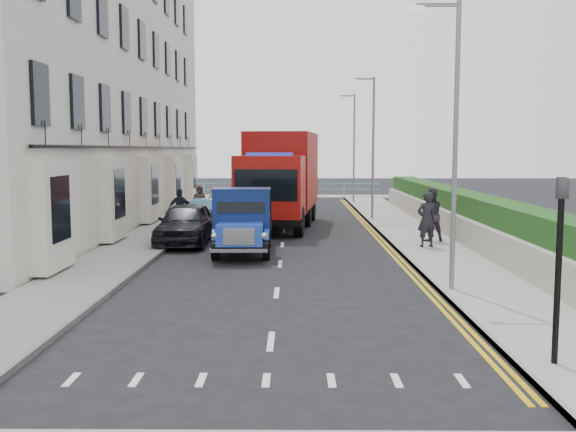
% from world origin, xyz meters
% --- Properties ---
extents(ground, '(120.00, 120.00, 0.00)m').
position_xyz_m(ground, '(0.00, 0.00, 0.00)').
color(ground, black).
rests_on(ground, ground).
extents(pavement_west, '(2.40, 38.00, 0.12)m').
position_xyz_m(pavement_west, '(-5.20, 9.00, 0.06)').
color(pavement_west, gray).
rests_on(pavement_west, ground).
extents(pavement_east, '(2.60, 38.00, 0.12)m').
position_xyz_m(pavement_east, '(5.30, 9.00, 0.06)').
color(pavement_east, gray).
rests_on(pavement_east, ground).
extents(promenade, '(30.00, 2.50, 0.12)m').
position_xyz_m(promenade, '(0.00, 29.00, 0.06)').
color(promenade, gray).
rests_on(promenade, ground).
extents(sea_plane, '(120.00, 120.00, 0.00)m').
position_xyz_m(sea_plane, '(0.00, 60.00, 0.00)').
color(sea_plane, slate).
rests_on(sea_plane, ground).
extents(terrace_west, '(6.31, 30.20, 14.25)m').
position_xyz_m(terrace_west, '(-9.47, 13.00, 7.17)').
color(terrace_west, silver).
rests_on(terrace_west, ground).
extents(garden_east, '(1.45, 28.00, 1.75)m').
position_xyz_m(garden_east, '(7.21, 9.00, 0.90)').
color(garden_east, '#B2AD9E').
rests_on(garden_east, ground).
extents(seafront_railing, '(13.00, 0.08, 1.11)m').
position_xyz_m(seafront_railing, '(0.00, 28.20, 0.58)').
color(seafront_railing, '#59B2A5').
rests_on(seafront_railing, ground).
extents(lamp_near, '(1.23, 0.18, 7.00)m').
position_xyz_m(lamp_near, '(4.18, -2.00, 4.00)').
color(lamp_near, slate).
rests_on(lamp_near, ground).
extents(lamp_mid, '(1.23, 0.18, 7.00)m').
position_xyz_m(lamp_mid, '(4.18, 14.00, 4.00)').
color(lamp_mid, slate).
rests_on(lamp_mid, ground).
extents(lamp_far, '(1.23, 0.18, 7.00)m').
position_xyz_m(lamp_far, '(4.18, 24.00, 4.00)').
color(lamp_far, slate).
rests_on(lamp_far, ground).
extents(traffic_signal, '(0.16, 0.20, 3.10)m').
position_xyz_m(traffic_signal, '(4.60, -7.50, 2.07)').
color(traffic_signal, black).
rests_on(traffic_signal, ground).
extents(bedford_lorry, '(1.99, 4.76, 2.22)m').
position_xyz_m(bedford_lorry, '(-1.28, 3.48, 1.02)').
color(bedford_lorry, black).
rests_on(bedford_lorry, ground).
extents(red_lorry, '(3.64, 8.41, 4.28)m').
position_xyz_m(red_lorry, '(-0.18, 11.49, 2.28)').
color(red_lorry, black).
rests_on(red_lorry, ground).
extents(parked_car_front, '(1.94, 4.59, 1.55)m').
position_xyz_m(parked_car_front, '(-3.60, 6.17, 0.77)').
color(parked_car_front, black).
rests_on(parked_car_front, ground).
extents(parked_car_mid, '(2.00, 4.37, 1.39)m').
position_xyz_m(parked_car_mid, '(-3.18, 9.53, 0.69)').
color(parked_car_mid, '#5793BB').
rests_on(parked_car_mid, ground).
extents(parked_car_rear, '(2.38, 5.30, 1.51)m').
position_xyz_m(parked_car_rear, '(-2.81, 12.40, 0.75)').
color(parked_car_rear, '#9A9B9F').
rests_on(parked_car_rear, ground).
extents(seafront_car_left, '(2.60, 4.96, 1.33)m').
position_xyz_m(seafront_car_left, '(-2.15, 21.77, 0.67)').
color(seafront_car_left, black).
rests_on(seafront_car_left, ground).
extents(seafront_car_right, '(2.24, 4.48, 1.47)m').
position_xyz_m(seafront_car_right, '(0.50, 20.00, 0.73)').
color(seafront_car_right, '#9A999E').
rests_on(seafront_car_right, ground).
extents(pedestrian_east_near, '(0.81, 0.65, 1.93)m').
position_xyz_m(pedestrian_east_near, '(5.05, 4.75, 1.08)').
color(pedestrian_east_near, black).
rests_on(pedestrian_east_near, pavement_east).
extents(pedestrian_east_far, '(1.07, 0.90, 1.97)m').
position_xyz_m(pedestrian_east_far, '(5.50, 6.17, 1.10)').
color(pedestrian_east_far, '#2D2832').
rests_on(pedestrian_east_far, pavement_east).
extents(pedestrian_west_near, '(1.02, 0.44, 1.73)m').
position_xyz_m(pedestrian_west_near, '(-4.40, 9.51, 0.99)').
color(pedestrian_west_near, black).
rests_on(pedestrian_west_near, pavement_west).
extents(pedestrian_west_far, '(0.83, 0.60, 1.56)m').
position_xyz_m(pedestrian_west_far, '(-4.40, 15.08, 0.90)').
color(pedestrian_west_far, '#443531').
rests_on(pedestrian_west_far, pavement_west).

